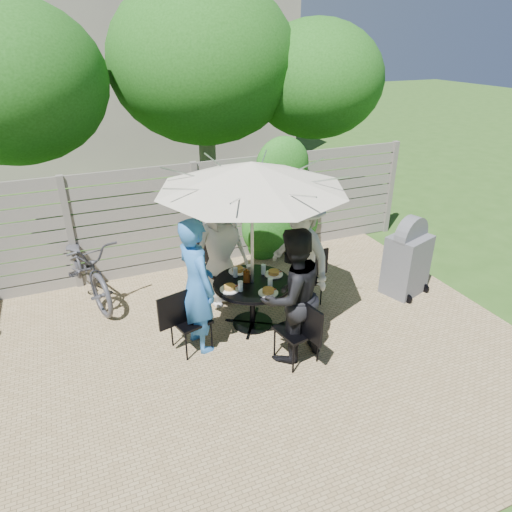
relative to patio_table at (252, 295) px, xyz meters
name	(u,v)px	position (x,y,z in m)	size (l,w,h in m)	color
backyard_envelope	(125,76)	(-0.08, 9.37, 2.13)	(60.00, 60.00, 5.00)	#294B17
patio_table	(252,295)	(0.00, 0.00, 0.00)	(1.24, 1.24, 0.69)	black
umbrella	(252,175)	(0.00, 0.00, 1.68)	(2.85, 2.85, 2.33)	silver
chair_back	(217,279)	(-0.21, 0.94, -0.18)	(0.60, 0.75, 0.98)	black
person_back	(220,249)	(-0.18, 0.81, 0.37)	(0.83, 0.54, 1.70)	silver
chair_left	(190,332)	(-0.94, -0.20, -0.21)	(0.68, 0.53, 0.89)	black
person_left	(197,286)	(-0.81, -0.18, 0.42)	(0.66, 0.43, 1.80)	#2A6AB9
chair_front	(297,343)	(0.20, -0.94, -0.20)	(0.52, 0.69, 0.91)	black
person_front	(292,296)	(0.18, -0.81, 0.39)	(0.85, 0.66, 1.74)	black
chair_right	(305,289)	(0.94, 0.20, -0.23)	(0.63, 0.46, 0.84)	black
person_right	(300,254)	(0.81, 0.18, 0.39)	(1.13, 0.65, 1.74)	#BCBBB6
plate_back	(238,270)	(-0.08, 0.35, 0.23)	(0.26, 0.26, 0.06)	white
plate_left	(230,288)	(-0.35, -0.08, 0.23)	(0.26, 0.26, 0.06)	white
plate_front	(268,292)	(0.08, -0.35, 0.23)	(0.26, 0.26, 0.06)	white
plate_right	(274,273)	(0.35, 0.08, 0.23)	(0.26, 0.26, 0.06)	white
glass_back	(235,272)	(-0.16, 0.23, 0.28)	(0.07, 0.07, 0.14)	silver
glass_left	(240,286)	(-0.23, -0.16, 0.28)	(0.07, 0.07, 0.14)	silver
glass_front	(270,283)	(0.16, -0.23, 0.28)	(0.07, 0.07, 0.14)	silver
glass_right	(263,269)	(0.23, 0.16, 0.28)	(0.07, 0.07, 0.14)	silver
syrup_jug	(247,277)	(-0.07, 0.04, 0.29)	(0.09, 0.09, 0.16)	#59280C
coffee_cup	(249,270)	(0.05, 0.24, 0.27)	(0.08, 0.08, 0.12)	#C6B293
bicycle	(85,267)	(-2.05, 1.68, 0.05)	(0.70, 2.00, 1.05)	#333338
bbq_grill	(407,259)	(2.53, -0.09, 0.10)	(0.74, 0.65, 1.28)	#4E4F53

